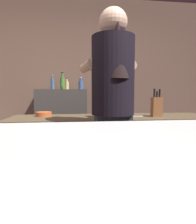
# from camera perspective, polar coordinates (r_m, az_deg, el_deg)

# --- Properties ---
(wall_back) EXTENTS (5.20, 0.10, 2.70)m
(wall_back) POSITION_cam_1_polar(r_m,az_deg,el_deg) (3.45, -6.19, 9.18)
(wall_back) COLOR brown
(wall_back) RESTS_ON ground
(prep_counter) EXTENTS (2.10, 0.60, 0.88)m
(prep_counter) POSITION_cam_1_polar(r_m,az_deg,el_deg) (2.16, 4.27, -12.94)
(prep_counter) COLOR brown
(prep_counter) RESTS_ON ground
(back_shelf) EXTENTS (0.78, 0.36, 1.18)m
(back_shelf) POSITION_cam_1_polar(r_m,az_deg,el_deg) (3.21, -10.36, -4.18)
(back_shelf) COLOR #3F3C39
(back_shelf) RESTS_ON ground
(bartender) EXTENTS (0.46, 0.54, 1.78)m
(bartender) POSITION_cam_1_polar(r_m,az_deg,el_deg) (1.59, 4.32, 2.27)
(bartender) COLOR #253031
(bartender) RESTS_ON ground
(knife_block) EXTENTS (0.10, 0.08, 0.29)m
(knife_block) POSITION_cam_1_polar(r_m,az_deg,el_deg) (2.13, 16.57, 1.58)
(knife_block) COLOR brown
(knife_block) RESTS_ON prep_counter
(mixing_bowl) EXTENTS (0.16, 0.16, 0.05)m
(mixing_bowl) POSITION_cam_1_polar(r_m,az_deg,el_deg) (2.16, -15.37, -0.57)
(mixing_bowl) COLOR #C55A2F
(mixing_bowl) RESTS_ON prep_counter
(chefs_knife) EXTENTS (0.24, 0.05, 0.01)m
(chefs_knife) POSITION_cam_1_polar(r_m,az_deg,el_deg) (2.06, 9.68, -1.24)
(chefs_knife) COLOR silver
(chefs_knife) RESTS_ON prep_counter
(bottle_soy) EXTENTS (0.08, 0.08, 0.27)m
(bottle_soy) POSITION_cam_1_polar(r_m,az_deg,el_deg) (3.19, -10.22, 8.28)
(bottle_soy) COLOR #477E37
(bottle_soy) RESTS_ON back_shelf
(bottle_vinegar) EXTENTS (0.08, 0.08, 0.20)m
(bottle_vinegar) POSITION_cam_1_polar(r_m,az_deg,el_deg) (3.18, -4.99, 7.83)
(bottle_vinegar) COLOR #385999
(bottle_vinegar) RESTS_ON back_shelf
(bottle_hot_sauce) EXTENTS (0.05, 0.05, 0.23)m
(bottle_hot_sauce) POSITION_cam_1_polar(r_m,az_deg,el_deg) (3.21, -12.99, 7.92)
(bottle_hot_sauce) COLOR #3A6192
(bottle_hot_sauce) RESTS_ON back_shelf
(bottle_olive_oil) EXTENTS (0.06, 0.06, 0.17)m
(bottle_olive_oil) POSITION_cam_1_polar(r_m,az_deg,el_deg) (3.07, -8.96, 7.70)
(bottle_olive_oil) COLOR #D7C576
(bottle_olive_oil) RESTS_ON back_shelf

